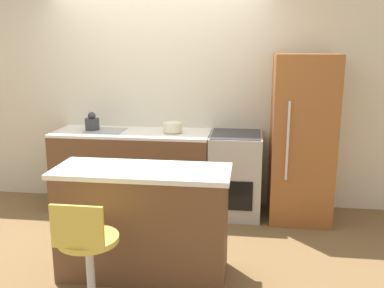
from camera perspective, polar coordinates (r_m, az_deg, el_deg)
ground_plane at (r=4.86m, az=-5.66°, el=-10.05°), size 14.00×14.00×0.00m
wall_back at (r=5.18m, az=-4.23°, el=6.37°), size 8.00×0.06×2.60m
back_counter at (r=5.07m, az=-7.88°, el=-3.50°), size 1.80×0.64×0.94m
kitchen_island at (r=3.64m, az=-6.51°, el=-10.29°), size 1.44×0.56×0.93m
oven_range at (r=4.90m, az=5.78°, el=-4.03°), size 0.57×0.66×0.94m
refrigerator at (r=4.80m, az=14.40°, el=0.70°), size 0.65×0.70×1.81m
stool_chair at (r=3.20m, az=-13.69°, el=-14.70°), size 0.43×0.43×0.90m
kettle at (r=5.10m, az=-13.17°, el=2.80°), size 0.17×0.17×0.21m
mixing_bowl at (r=4.86m, az=-2.59°, el=2.25°), size 0.22×0.22×0.11m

